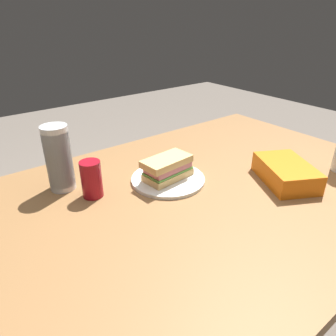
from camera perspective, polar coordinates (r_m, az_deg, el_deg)
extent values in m
cube|color=olive|center=(1.05, 4.93, -5.43)|extent=(1.59, 1.03, 0.04)
cylinder|color=brown|center=(1.95, 11.50, -2.50)|extent=(0.07, 0.07, 0.71)
cylinder|color=white|center=(1.10, 0.00, -2.04)|extent=(0.26, 0.26, 0.01)
cube|color=#DBB26B|center=(1.10, 0.00, -1.22)|extent=(0.18, 0.11, 0.02)
cube|color=#599E3F|center=(1.09, 0.00, -0.47)|extent=(0.17, 0.10, 0.01)
cube|color=#C6727A|center=(1.08, 0.00, 0.19)|extent=(0.16, 0.10, 0.02)
cube|color=yellow|center=(1.08, 0.00, 0.81)|extent=(0.16, 0.09, 0.01)
cube|color=#DBB26B|center=(1.06, -0.25, 1.24)|extent=(0.18, 0.11, 0.02)
cylinder|color=maroon|center=(1.02, -13.79, -1.99)|extent=(0.07, 0.07, 0.12)
cube|color=orange|center=(1.16, 20.70, -0.79)|extent=(0.24, 0.27, 0.07)
cylinder|color=silver|center=(1.10, -18.84, -1.31)|extent=(0.08, 0.08, 0.09)
cylinder|color=silver|center=(1.09, -18.97, -0.47)|extent=(0.08, 0.08, 0.09)
cylinder|color=silver|center=(1.08, -19.11, 0.38)|extent=(0.08, 0.08, 0.09)
cylinder|color=silver|center=(1.08, -19.25, 1.24)|extent=(0.08, 0.08, 0.09)
cylinder|color=silver|center=(1.07, -19.40, 2.11)|extent=(0.08, 0.08, 0.09)
cylinder|color=silver|center=(1.06, -19.54, 2.99)|extent=(0.08, 0.08, 0.09)
cylinder|color=silver|center=(1.05, -19.69, 3.88)|extent=(0.08, 0.08, 0.09)
cylinder|color=silver|center=(1.05, -19.84, 4.79)|extent=(0.08, 0.08, 0.09)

